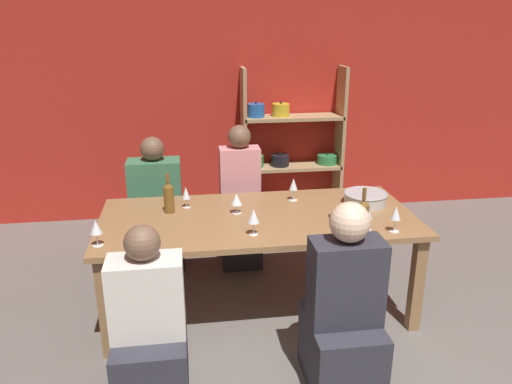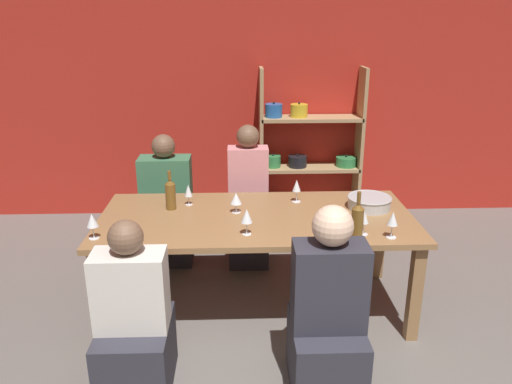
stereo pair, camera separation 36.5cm
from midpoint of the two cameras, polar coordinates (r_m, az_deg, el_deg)
name	(u,v)px [view 2 (the right image)]	position (r m, az deg, el deg)	size (l,w,h in m)	color
wall_back_red	(264,93)	(5.44, 2.92, 11.25)	(8.80, 0.06, 2.70)	red
shelf_unit	(306,161)	(5.45, 7.69, 3.55)	(1.09, 0.30, 1.63)	tan
dining_table	(257,226)	(3.64, 2.93, -4.01)	(2.27, 1.04, 0.75)	olive
mixing_bowl	(369,202)	(3.88, 15.49, -1.14)	(0.33, 0.33, 0.09)	#B7BABC
wine_bottle_green	(357,221)	(3.30, 14.65, -3.27)	(0.08, 0.08, 0.33)	brown
wine_bottle_dark	(170,194)	(3.73, -7.01, -0.26)	(0.08, 0.08, 0.30)	brown
wine_glass_white_a	(247,217)	(3.26, 2.13, -2.88)	(0.08, 0.08, 0.18)	white
wine_glass_red_a	(364,218)	(3.38, 15.31, -2.94)	(0.07, 0.07, 0.17)	white
wine_glass_red_b	(236,199)	(3.64, 0.57, -0.85)	(0.08, 0.08, 0.15)	white
wine_glass_empty_a	(393,219)	(3.39, 18.38, -3.05)	(0.07, 0.07, 0.18)	white
wine_glass_white_b	(297,186)	(3.87, 7.37, 0.59)	(0.07, 0.07, 0.18)	white
wine_glass_empty_b	(188,191)	(3.80, -5.03, 0.07)	(0.06, 0.06, 0.16)	white
wine_glass_red_c	(92,221)	(3.32, -15.27, -3.30)	(0.08, 0.08, 0.17)	white
cell_phone	(333,222)	(3.57, 11.71, -3.43)	(0.09, 0.16, 0.01)	black
person_near_a	(327,325)	(3.04, 11.68, -14.78)	(0.42, 0.52, 1.17)	#2D2D38
person_far_a	(248,212)	(4.44, 1.46, -2.35)	(0.35, 0.43, 1.26)	#2D2D38
person_near_b	(134,330)	(3.07, -10.35, -15.31)	(0.41, 0.52, 1.08)	#2D2D38
person_far_b	(168,214)	(4.60, -7.85, -2.54)	(0.46, 0.57, 1.16)	#2D2D38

